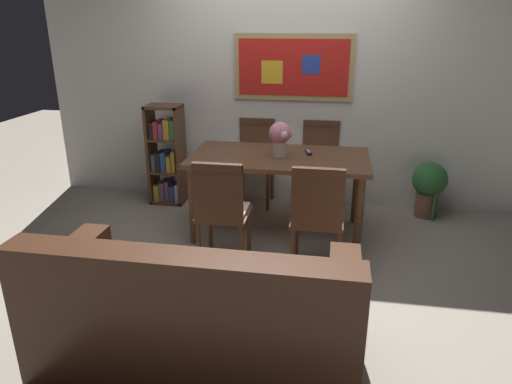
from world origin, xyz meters
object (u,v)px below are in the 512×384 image
leather_couch (196,317)px  bookshelf (167,158)px  dining_chair_far_left (256,154)px  flower_vase (280,136)px  dining_table (279,166)px  dining_chair_near_left (222,206)px  dining_chair_near_right (317,212)px  potted_ivy (429,186)px  tv_remote (309,152)px  dining_chair_far_right (320,157)px

leather_couch → bookshelf: size_ratio=1.68×
dining_chair_far_left → flower_vase: size_ratio=2.98×
dining_table → dining_chair_far_left: size_ratio=1.75×
leather_couch → flower_vase: 1.98m
dining_chair_near_left → dining_chair_near_right: same height
potted_ivy → bookshelf: bearing=-178.8°
leather_couch → tv_remote: bearing=76.3°
dining_chair_near_left → tv_remote: size_ratio=5.62×
dining_chair_near_right → dining_chair_far_right: bearing=91.7°
dining_table → dining_chair_near_right: bearing=-62.7°
dining_chair_near_right → tv_remote: dining_chair_near_right is taller
dining_table → potted_ivy: dining_table is taller
bookshelf → flower_vase: bearing=-24.3°
potted_ivy → tv_remote: bearing=-156.8°
dining_chair_far_left → leather_couch: dining_chair_far_left is taller
bookshelf → potted_ivy: bookshelf is taller
bookshelf → tv_remote: 1.63m
dining_chair_near_right → dining_chair_far_left: size_ratio=1.00×
dining_table → tv_remote: bearing=26.0°
dining_chair_far_left → potted_ivy: bearing=-3.8°
flower_vase → dining_chair_far_left: bearing=114.7°
dining_chair_far_right → leather_couch: 2.70m
dining_chair_near_left → bookshelf: size_ratio=0.85×
dining_table → dining_chair_far_right: (0.34, 0.76, -0.12)m
dining_chair_far_left → tv_remote: bearing=-46.4°
tv_remote → potted_ivy: bearing=23.2°
dining_table → flower_vase: (0.00, -0.00, 0.28)m
dining_chair_near_right → tv_remote: (-0.13, 0.87, 0.22)m
dining_chair_near_left → dining_chair_far_right: size_ratio=1.00×
dining_table → dining_chair_far_right: size_ratio=1.75×
dining_chair_far_left → dining_chair_far_right: bearing=0.6°
dining_chair_near_right → flower_vase: bearing=117.2°
dining_chair_far_right → flower_vase: bearing=-113.7°
dining_chair_near_right → dining_chair_far_left: same height
bookshelf → leather_couch: bearing=-66.8°
dining_chair_near_left → tv_remote: 1.09m
dining_chair_near_right → flower_vase: size_ratio=2.98×
dining_chair_near_right → bookshelf: bookshelf is taller
dining_table → flower_vase: 0.28m
dining_chair_near_left → dining_table: bearing=64.9°
bookshelf → dining_table: bearing=-24.2°
dining_chair_near_left → dining_chair_far_left: same height
potted_ivy → flower_vase: size_ratio=1.92×
dining_chair_near_right → bookshelf: 2.13m
leather_couch → dining_chair_near_left: bearing=96.2°
dining_chair_far_right → dining_table: bearing=-114.0°
dining_table → leather_couch: (-0.23, -1.87, -0.34)m
dining_chair_far_left → bookshelf: bookshelf is taller
dining_chair_far_left → tv_remote: dining_chair_far_left is taller
dining_chair_near_right → tv_remote: 0.91m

